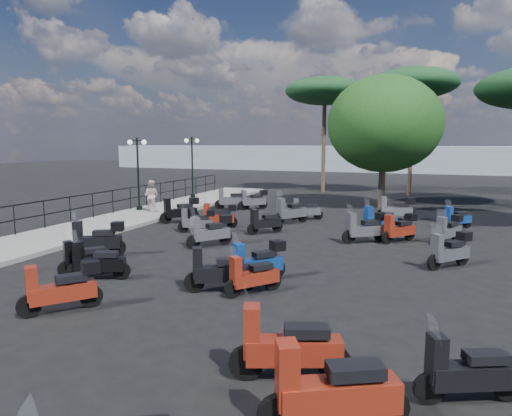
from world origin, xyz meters
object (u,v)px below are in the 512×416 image
(scooter_9, at_px, (219,216))
(scooter_14, at_px, (290,212))
(scooter_6, at_px, (86,259))
(scooter_13, at_px, (258,262))
(scooter_10, at_px, (253,200))
(lamp_post_2, at_px, (192,163))
(broadleaf_tree, at_px, (384,124))
(scooter_23, at_px, (467,373))
(scooter_27, at_px, (457,219))
(scooter_7, at_px, (210,232))
(scooter_18, at_px, (252,277))
(pine_2, at_px, (325,91))
(scooter_21, at_px, (396,209))
(scooter_24, at_px, (449,251))
(scooter_12, at_px, (219,272))
(scooter_25, at_px, (399,229))
(scooter_8, at_px, (264,222))
(scooter_17, at_px, (287,347))
(scooter_5, at_px, (61,289))
(scooter_20, at_px, (379,220))
(pedestrian_far, at_px, (151,196))
(scooter_15, at_px, (306,210))
(scooter_1, at_px, (97,239))
(scooter_2, at_px, (197,221))
(scooter_3, at_px, (180,211))
(scooter_19, at_px, (366,228))
(lamp_post_1, at_px, (138,169))
(scooter_4, at_px, (231,200))
(scooter_22, at_px, (331,392))
(scooter_26, at_px, (449,230))
(scooter_0, at_px, (97,263))

(scooter_9, bearing_deg, scooter_14, -68.72)
(scooter_6, relative_size, scooter_13, 0.96)
(scooter_10, bearing_deg, lamp_post_2, 19.73)
(scooter_9, distance_m, scooter_13, 7.43)
(scooter_6, xyz_separation_m, broadleaf_tree, (6.05, 15.51, 3.98))
(scooter_23, xyz_separation_m, scooter_27, (0.54, 13.47, -0.01))
(scooter_6, relative_size, scooter_7, 0.87)
(scooter_18, height_order, pine_2, pine_2)
(scooter_21, bearing_deg, scooter_24, 179.53)
(scooter_23, bearing_deg, scooter_12, 34.73)
(scooter_9, bearing_deg, scooter_10, -10.72)
(scooter_25, bearing_deg, scooter_8, 40.24)
(scooter_17, relative_size, scooter_24, 1.33)
(scooter_10, height_order, scooter_13, scooter_10)
(scooter_5, xyz_separation_m, scooter_20, (5.20, 10.97, -0.04))
(scooter_8, distance_m, scooter_14, 2.42)
(pedestrian_far, height_order, pine_2, pine_2)
(scooter_9, bearing_deg, broadleaf_tree, -51.02)
(scooter_14, height_order, scooter_15, scooter_14)
(scooter_12, bearing_deg, scooter_18, -112.61)
(lamp_post_2, relative_size, scooter_1, 2.24)
(scooter_9, bearing_deg, scooter_21, -73.38)
(scooter_8, relative_size, scooter_10, 0.97)
(scooter_1, bearing_deg, scooter_6, -174.39)
(scooter_2, distance_m, scooter_8, 2.59)
(scooter_3, xyz_separation_m, scooter_9, (2.07, -0.45, -0.06))
(scooter_19, bearing_deg, scooter_12, 121.93)
(scooter_25, xyz_separation_m, pine_2, (-6.04, 15.08, 6.42))
(lamp_post_1, distance_m, scooter_8, 8.16)
(scooter_6, distance_m, scooter_12, 3.87)
(scooter_6, relative_size, scooter_9, 0.81)
(lamp_post_2, bearing_deg, scooter_14, -14.94)
(scooter_4, distance_m, scooter_19, 9.37)
(scooter_1, xyz_separation_m, scooter_22, (8.42, -6.00, -0.01))
(scooter_2, height_order, scooter_21, scooter_21)
(scooter_24, bearing_deg, scooter_5, 81.60)
(scooter_6, height_order, scooter_8, scooter_8)
(scooter_5, relative_size, scooter_7, 0.96)
(scooter_21, bearing_deg, scooter_26, -168.94)
(lamp_post_2, bearing_deg, pedestrian_far, -59.49)
(pine_2, bearing_deg, lamp_post_1, -116.90)
(scooter_3, xyz_separation_m, scooter_8, (4.21, -0.94, -0.10))
(scooter_14, height_order, scooter_21, scooter_14)
(scooter_10, bearing_deg, scooter_0, 139.74)
(scooter_13, bearing_deg, pine_2, -40.31)
(broadleaf_tree, bearing_deg, scooter_27, -55.78)
(lamp_post_2, height_order, scooter_1, lamp_post_2)
(scooter_2, xyz_separation_m, scooter_12, (3.78, -6.04, 0.02))
(scooter_3, distance_m, scooter_7, 4.92)
(scooter_12, bearing_deg, pedestrian_far, 11.54)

